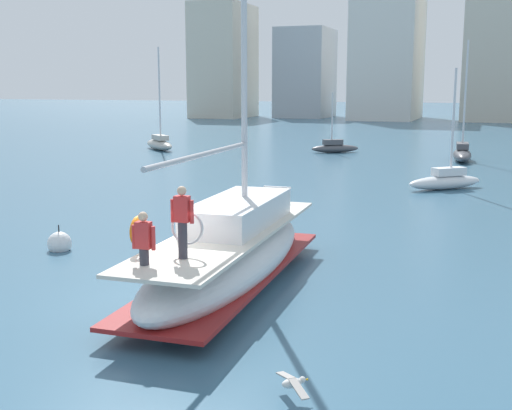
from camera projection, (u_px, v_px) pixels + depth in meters
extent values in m
plane|color=#38607A|center=(170.00, 303.00, 15.64)|extent=(400.00, 400.00, 0.00)
ellipsoid|color=silver|center=(230.00, 260.00, 16.83)|extent=(2.73, 9.68, 1.40)
cube|color=maroon|center=(230.00, 272.00, 16.88)|extent=(2.74, 9.49, 0.10)
cube|color=beige|center=(229.00, 232.00, 16.69)|extent=(2.52, 9.19, 0.08)
cube|color=silver|center=(239.00, 212.00, 17.30)|extent=(1.83, 4.37, 0.70)
cylinder|color=silver|center=(244.00, 21.00, 16.85)|extent=(0.16, 0.16, 10.63)
cylinder|color=#B7B7BC|center=(203.00, 154.00, 14.73)|extent=(0.32, 5.76, 0.12)
cylinder|color=silver|center=(277.00, 187.00, 20.73)|extent=(0.90, 0.09, 0.06)
torus|color=orange|center=(139.00, 231.00, 14.49)|extent=(0.16, 0.70, 0.70)
cylinder|color=#33333D|center=(183.00, 240.00, 13.92)|extent=(0.20, 0.20, 0.80)
cube|color=red|center=(182.00, 209.00, 13.80)|extent=(0.33, 0.21, 0.56)
sphere|color=beige|center=(182.00, 191.00, 13.73)|extent=(0.20, 0.20, 0.20)
cylinder|color=red|center=(173.00, 211.00, 13.87)|extent=(0.09, 0.09, 0.50)
cylinder|color=red|center=(192.00, 212.00, 13.74)|extent=(0.09, 0.09, 0.50)
cylinder|color=#33333D|center=(144.00, 257.00, 13.45)|extent=(0.20, 0.20, 0.35)
cube|color=red|center=(144.00, 235.00, 13.37)|extent=(0.33, 0.21, 0.56)
sphere|color=beige|center=(143.00, 217.00, 13.30)|extent=(0.20, 0.20, 0.20)
cylinder|color=red|center=(134.00, 237.00, 13.45)|extent=(0.09, 0.09, 0.50)
cylinder|color=red|center=(153.00, 238.00, 13.31)|extent=(0.09, 0.09, 0.50)
torus|color=silver|center=(187.00, 228.00, 14.10)|extent=(0.76, 0.09, 0.76)
ellipsoid|color=#B7B2A8|center=(159.00, 145.00, 53.04)|extent=(4.57, 4.38, 0.83)
cube|color=#B7B2A8|center=(160.00, 137.00, 52.70)|extent=(2.03, 1.97, 0.40)
cylinder|color=silver|center=(159.00, 94.00, 51.97)|extent=(0.13, 0.13, 7.34)
ellipsoid|color=#4C4C51|center=(462.00, 155.00, 45.16)|extent=(1.57, 5.23, 0.83)
cube|color=#4C4C51|center=(462.00, 146.00, 45.29)|extent=(0.93, 2.11, 0.40)
cylinder|color=silver|center=(465.00, 95.00, 44.79)|extent=(0.13, 0.13, 7.38)
ellipsoid|color=#4C4C51|center=(335.00, 149.00, 50.92)|extent=(3.74, 2.76, 0.62)
cube|color=#4C4C51|center=(333.00, 142.00, 50.79)|extent=(1.61, 1.30, 0.40)
cylinder|color=silver|center=(332.00, 119.00, 50.44)|extent=(0.11, 0.11, 4.02)
ellipsoid|color=silver|center=(445.00, 182.00, 32.79)|extent=(3.85, 3.62, 0.69)
cube|color=silver|center=(449.00, 171.00, 32.77)|extent=(1.71, 1.64, 0.40)
cylinder|color=silver|center=(453.00, 122.00, 32.36)|extent=(0.12, 0.12, 5.31)
ellipsoid|color=silver|center=(292.00, 383.00, 10.68)|extent=(0.39, 0.37, 0.16)
sphere|color=silver|center=(302.00, 380.00, 10.75)|extent=(0.11, 0.11, 0.11)
cone|color=gold|center=(306.00, 380.00, 10.77)|extent=(0.08, 0.08, 0.04)
cube|color=#9E9993|center=(286.00, 375.00, 10.92)|extent=(0.45, 0.49, 0.13)
cube|color=#9E9993|center=(299.00, 389.00, 10.44)|extent=(0.45, 0.49, 0.13)
sphere|color=silver|center=(60.00, 243.00, 20.57)|extent=(0.75, 0.75, 0.75)
cylinder|color=black|center=(59.00, 234.00, 20.52)|extent=(0.04, 0.04, 0.60)
cube|color=beige|center=(224.00, 61.00, 107.42)|extent=(7.99, 11.95, 18.27)
cube|color=#B2B7BC|center=(306.00, 73.00, 107.95)|extent=(8.10, 10.95, 14.38)
cube|color=silver|center=(388.00, 54.00, 101.73)|extent=(9.51, 16.87, 20.08)
cube|color=beige|center=(504.00, 37.00, 96.35)|extent=(10.74, 14.71, 24.51)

